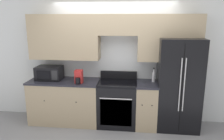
{
  "coord_description": "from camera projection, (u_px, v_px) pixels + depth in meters",
  "views": [
    {
      "loc": [
        0.48,
        -3.9,
        2.19
      ],
      "look_at": [
        -0.0,
        0.31,
        1.17
      ],
      "focal_mm": 35.0,
      "sensor_mm": 36.0,
      "label": 1
    }
  ],
  "objects": [
    {
      "name": "oven_range",
      "position": [
        117.0,
        103.0,
        4.51
      ],
      "size": [
        0.77,
        0.65,
        1.08
      ],
      "color": "black",
      "rests_on": "ground_plane"
    },
    {
      "name": "lower_cabinets_left",
      "position": [
        65.0,
        101.0,
        4.63
      ],
      "size": [
        1.47,
        0.64,
        0.92
      ],
      "color": "tan",
      "rests_on": "ground_plane"
    },
    {
      "name": "wall_back",
      "position": [
        113.0,
        50.0,
        4.53
      ],
      "size": [
        8.0,
        0.39,
        2.6
      ],
      "color": "silver",
      "rests_on": "ground_plane"
    },
    {
      "name": "ground_plane",
      "position": [
        110.0,
        131.0,
        4.33
      ],
      "size": [
        12.0,
        12.0,
        0.0
      ],
      "primitive_type": "plane",
      "color": "gray"
    },
    {
      "name": "microwave",
      "position": [
        49.0,
        73.0,
        4.57
      ],
      "size": [
        0.52,
        0.38,
        0.28
      ],
      "color": "black",
      "rests_on": "lower_cabinets_left"
    },
    {
      "name": "bottle",
      "position": [
        154.0,
        76.0,
        4.39
      ],
      "size": [
        0.07,
        0.07,
        0.29
      ],
      "color": "silver",
      "rests_on": "lower_cabinets_right"
    },
    {
      "name": "refrigerator",
      "position": [
        178.0,
        84.0,
        4.31
      ],
      "size": [
        0.81,
        0.72,
        1.82
      ],
      "color": "black",
      "rests_on": "ground_plane"
    },
    {
      "name": "paper_towel_holder",
      "position": [
        79.0,
        77.0,
        4.32
      ],
      "size": [
        0.15,
        0.2,
        0.26
      ],
      "color": "#B22323",
      "rests_on": "lower_cabinets_left"
    },
    {
      "name": "lower_cabinets_right",
      "position": [
        146.0,
        105.0,
        4.44
      ],
      "size": [
        0.43,
        0.64,
        0.92
      ],
      "color": "tan",
      "rests_on": "ground_plane"
    }
  ]
}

